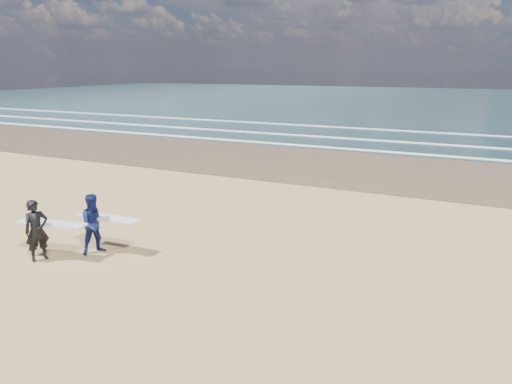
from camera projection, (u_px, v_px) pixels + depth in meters
The scene contains 2 objects.
surfer_near at pixel (38, 230), 13.57m from camera, with size 2.26×1.21×1.88m.
surfer_far at pixel (96, 223), 14.09m from camera, with size 2.22×1.22×1.90m.
Camera 1 is at (11.02, -8.52, 5.66)m, focal length 32.00 mm.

